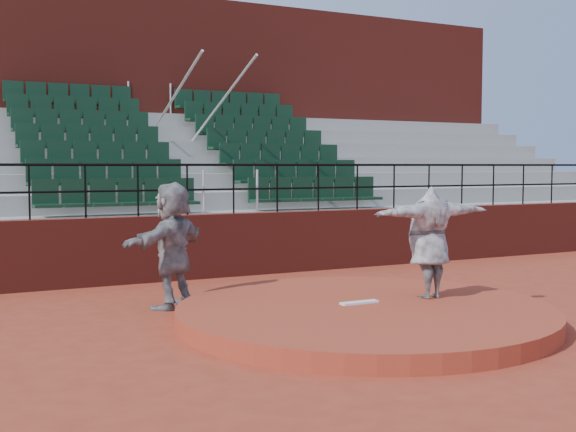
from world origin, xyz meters
The scene contains 9 objects.
ground centered at (0.00, 0.00, 0.00)m, with size 90.00×90.00×0.00m, color #983622.
pitchers_mound centered at (0.00, 0.00, 0.12)m, with size 5.50×5.50×0.25m, color #A23A24.
pitching_rubber centered at (0.00, 0.15, 0.27)m, with size 0.60×0.15×0.03m, color white.
boundary_wall centered at (0.00, 5.00, 0.65)m, with size 24.00×0.30×1.30m, color maroon.
wall_railing centered at (0.00, 5.00, 2.03)m, with size 24.04×0.05×1.03m.
seating_deck centered at (0.00, 8.65, 1.44)m, with size 24.00×5.97×4.63m.
press_box_facade centered at (0.00, 12.60, 3.55)m, with size 24.00×3.00×7.10m, color maroon.
pitcher centered at (1.21, 0.07, 1.11)m, with size 2.11×0.57×1.72m, color black.
fielder centered at (-2.16, 2.33, 1.01)m, with size 1.88×0.60×2.03m, color black.
Camera 1 is at (-5.67, -8.78, 2.28)m, focal length 45.00 mm.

